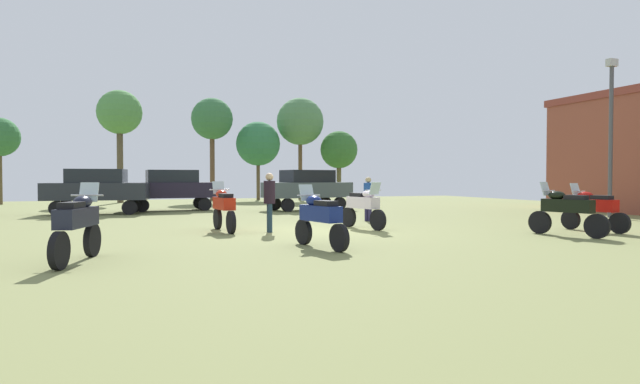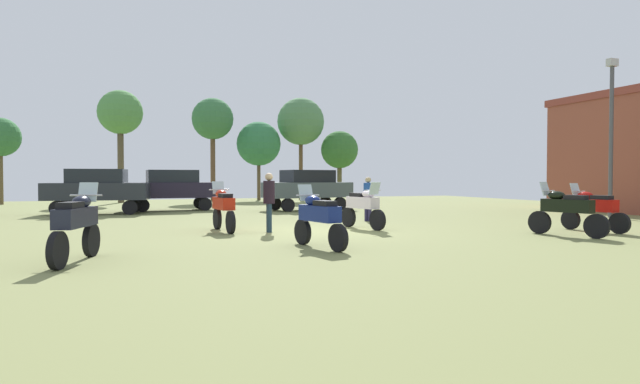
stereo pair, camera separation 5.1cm
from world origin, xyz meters
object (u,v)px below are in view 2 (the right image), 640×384
(motorcycle_4, at_px, (593,208))
(car_1, at_px, (97,188))
(tree_5, at_px, (0,138))
(motorcycle_3, at_px, (223,207))
(motorcycle_6, at_px, (319,217))
(tree_3, at_px, (301,122))
(motorcycle_2, at_px, (363,206))
(tree_6, at_px, (120,114))
(person_2, at_px, (368,196))
(tree_1, at_px, (259,144))
(motorcycle_1, at_px, (566,209))
(car_3, at_px, (308,187))
(tree_2, at_px, (340,150))
(tree_4, at_px, (213,120))
(motorcycle_7, at_px, (76,223))
(lamp_post, at_px, (611,129))
(person_3, at_px, (269,198))
(car_2, at_px, (172,187))

(motorcycle_4, bearing_deg, car_1, 128.34)
(motorcycle_4, xyz_separation_m, tree_5, (-20.27, 24.41, 3.32))
(motorcycle_3, height_order, motorcycle_6, motorcycle_3)
(motorcycle_3, distance_m, tree_3, 24.12)
(motorcycle_2, distance_m, tree_6, 23.19)
(motorcycle_4, xyz_separation_m, person_2, (-4.73, 5.67, 0.24))
(motorcycle_2, bearing_deg, tree_3, -117.01)
(car_1, height_order, tree_1, tree_1)
(motorcycle_1, xyz_separation_m, car_3, (-2.88, 13.53, 0.44))
(motorcycle_2, relative_size, car_1, 0.46)
(motorcycle_6, distance_m, tree_3, 27.74)
(tree_2, relative_size, tree_4, 0.71)
(motorcycle_2, distance_m, motorcycle_6, 4.71)
(motorcycle_7, relative_size, car_3, 0.47)
(tree_2, distance_m, lamp_post, 20.92)
(motorcycle_4, height_order, car_3, car_3)
(person_3, distance_m, tree_2, 24.25)
(person_2, height_order, tree_2, tree_2)
(motorcycle_4, distance_m, tree_6, 28.46)
(tree_4, bearing_deg, lamp_post, -59.70)
(motorcycle_2, relative_size, person_2, 1.27)
(motorcycle_3, xyz_separation_m, motorcycle_6, (1.41, -4.47, -0.02))
(car_2, xyz_separation_m, tree_5, (-9.27, 9.59, 2.86))
(motorcycle_7, xyz_separation_m, tree_2, (15.93, 25.48, 2.97))
(tree_1, bearing_deg, car_2, -122.97)
(motorcycle_1, xyz_separation_m, tree_3, (0.91, 26.10, 5.09))
(car_1, height_order, car_2, same)
(motorcycle_2, height_order, motorcycle_7, motorcycle_7)
(person_2, bearing_deg, motorcycle_6, -55.76)
(motorcycle_3, distance_m, person_3, 1.45)
(person_3, xyz_separation_m, tree_6, (-4.33, 21.38, 4.76))
(car_2, xyz_separation_m, tree_1, (6.95, 10.72, 2.94))
(motorcycle_7, xyz_separation_m, tree_4, (6.60, 26.45, 5.00))
(motorcycle_1, height_order, tree_4, tree_4)
(motorcycle_4, distance_m, tree_2, 24.81)
(tree_3, bearing_deg, motorcycle_1, -91.99)
(tree_5, xyz_separation_m, lamp_post, (25.53, -20.51, -0.44))
(tree_3, xyz_separation_m, tree_5, (-19.44, -1.02, -1.79))
(motorcycle_6, bearing_deg, car_3, 59.87)
(motorcycle_4, height_order, car_2, car_2)
(tree_6, bearing_deg, tree_1, 6.02)
(motorcycle_7, bearing_deg, car_1, 108.25)
(motorcycle_6, bearing_deg, motorcycle_4, -8.39)
(tree_1, bearing_deg, motorcycle_7, -110.57)
(person_2, bearing_deg, tree_5, -161.90)
(car_1, relative_size, tree_4, 0.62)
(motorcycle_7, bearing_deg, motorcycle_3, 70.01)
(tree_2, relative_size, tree_3, 0.68)
(car_2, distance_m, tree_4, 12.19)
(motorcycle_4, bearing_deg, motorcycle_7, 175.03)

